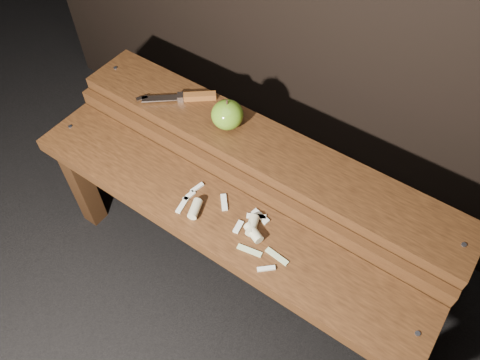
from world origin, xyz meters
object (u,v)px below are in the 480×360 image
Objects in this scene: bench_front_tier at (215,230)px; knife at (189,97)px; apple at (227,115)px; bench_rear_tier at (261,164)px.

knife reaches higher than bench_front_tier.
apple is at bearing -8.18° from knife.
bench_front_tier is 1.00× the size of bench_rear_tier.
apple is 0.16m from knife.
knife reaches higher than bench_rear_tier.
apple reaches higher than knife.
knife is (-0.28, 0.25, 0.16)m from bench_front_tier.
apple is (-0.12, 0.23, 0.19)m from bench_front_tier.
apple reaches higher than bench_rear_tier.
bench_front_tier is 0.23m from bench_rear_tier.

